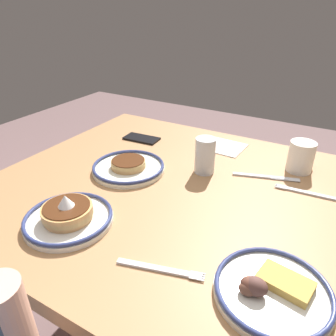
{
  "coord_description": "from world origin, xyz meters",
  "views": [
    {
      "loc": [
        -0.38,
        0.73,
        1.27
      ],
      "look_at": [
        0.07,
        -0.05,
        0.79
      ],
      "focal_mm": 33.73,
      "sensor_mm": 36.0,
      "label": 1
    }
  ],
  "objects_px": {
    "coffee_mug": "(302,156)",
    "plate_center_pancakes": "(68,216)",
    "plate_near_main": "(129,167)",
    "drinking_glass": "(205,157)",
    "fork_near": "(308,193)",
    "butter_knife": "(266,177)",
    "fork_far": "(160,269)",
    "cell_phone": "(142,139)",
    "paper_napkin": "(224,147)",
    "plate_far_companion": "(272,290)"
  },
  "relations": [
    {
      "from": "fork_far",
      "to": "plate_far_companion",
      "type": "bearing_deg",
      "value": -166.65
    },
    {
      "from": "plate_center_pancakes",
      "to": "drinking_glass",
      "type": "bearing_deg",
      "value": -114.14
    },
    {
      "from": "drinking_glass",
      "to": "fork_near",
      "type": "relative_size",
      "value": 0.63
    },
    {
      "from": "plate_near_main",
      "to": "plate_center_pancakes",
      "type": "height_order",
      "value": "plate_center_pancakes"
    },
    {
      "from": "plate_center_pancakes",
      "to": "fork_far",
      "type": "relative_size",
      "value": 1.19
    },
    {
      "from": "plate_near_main",
      "to": "plate_center_pancakes",
      "type": "relative_size",
      "value": 1.06
    },
    {
      "from": "fork_near",
      "to": "plate_center_pancakes",
      "type": "bearing_deg",
      "value": 41.38
    },
    {
      "from": "coffee_mug",
      "to": "plate_center_pancakes",
      "type": "bearing_deg",
      "value": 51.95
    },
    {
      "from": "plate_near_main",
      "to": "butter_knife",
      "type": "relative_size",
      "value": 1.17
    },
    {
      "from": "plate_far_companion",
      "to": "fork_far",
      "type": "bearing_deg",
      "value": 13.35
    },
    {
      "from": "fork_near",
      "to": "butter_knife",
      "type": "relative_size",
      "value": 0.92
    },
    {
      "from": "cell_phone",
      "to": "paper_napkin",
      "type": "height_order",
      "value": "cell_phone"
    },
    {
      "from": "cell_phone",
      "to": "paper_napkin",
      "type": "bearing_deg",
      "value": -167.24
    },
    {
      "from": "paper_napkin",
      "to": "fork_far",
      "type": "bearing_deg",
      "value": 99.5
    },
    {
      "from": "paper_napkin",
      "to": "fork_far",
      "type": "height_order",
      "value": "fork_far"
    },
    {
      "from": "plate_center_pancakes",
      "to": "drinking_glass",
      "type": "xyz_separation_m",
      "value": [
        -0.19,
        -0.43,
        0.03
      ]
    },
    {
      "from": "coffee_mug",
      "to": "butter_knife",
      "type": "height_order",
      "value": "coffee_mug"
    },
    {
      "from": "plate_near_main",
      "to": "coffee_mug",
      "type": "bearing_deg",
      "value": -149.95
    },
    {
      "from": "coffee_mug",
      "to": "fork_far",
      "type": "bearing_deg",
      "value": 74.09
    },
    {
      "from": "plate_far_companion",
      "to": "paper_napkin",
      "type": "bearing_deg",
      "value": -61.7
    },
    {
      "from": "coffee_mug",
      "to": "cell_phone",
      "type": "distance_m",
      "value": 0.62
    },
    {
      "from": "fork_far",
      "to": "plate_center_pancakes",
      "type": "bearing_deg",
      "value": -4.42
    },
    {
      "from": "plate_center_pancakes",
      "to": "plate_near_main",
      "type": "bearing_deg",
      "value": -83.8
    },
    {
      "from": "drinking_glass",
      "to": "cell_phone",
      "type": "distance_m",
      "value": 0.37
    },
    {
      "from": "plate_near_main",
      "to": "drinking_glass",
      "type": "distance_m",
      "value": 0.26
    },
    {
      "from": "plate_near_main",
      "to": "plate_far_companion",
      "type": "height_order",
      "value": "plate_far_companion"
    },
    {
      "from": "drinking_glass",
      "to": "fork_far",
      "type": "xyz_separation_m",
      "value": [
        -0.1,
        0.45,
        -0.05
      ]
    },
    {
      "from": "paper_napkin",
      "to": "fork_near",
      "type": "bearing_deg",
      "value": 150.13
    },
    {
      "from": "plate_near_main",
      "to": "butter_knife",
      "type": "xyz_separation_m",
      "value": [
        -0.42,
        -0.18,
        -0.01
      ]
    },
    {
      "from": "drinking_glass",
      "to": "cell_phone",
      "type": "bearing_deg",
      "value": -20.41
    },
    {
      "from": "plate_center_pancakes",
      "to": "coffee_mug",
      "type": "bearing_deg",
      "value": -128.05
    },
    {
      "from": "coffee_mug",
      "to": "fork_near",
      "type": "distance_m",
      "value": 0.16
    },
    {
      "from": "plate_near_main",
      "to": "drinking_glass",
      "type": "height_order",
      "value": "drinking_glass"
    },
    {
      "from": "cell_phone",
      "to": "butter_knife",
      "type": "height_order",
      "value": "cell_phone"
    },
    {
      "from": "plate_far_companion",
      "to": "coffee_mug",
      "type": "relative_size",
      "value": 2.02
    },
    {
      "from": "plate_far_companion",
      "to": "fork_near",
      "type": "distance_m",
      "value": 0.43
    },
    {
      "from": "plate_center_pancakes",
      "to": "plate_far_companion",
      "type": "distance_m",
      "value": 0.51
    },
    {
      "from": "plate_near_main",
      "to": "paper_napkin",
      "type": "xyz_separation_m",
      "value": [
        -0.21,
        -0.34,
        -0.01
      ]
    },
    {
      "from": "paper_napkin",
      "to": "plate_center_pancakes",
      "type": "bearing_deg",
      "value": 74.67
    },
    {
      "from": "fork_far",
      "to": "plate_near_main",
      "type": "bearing_deg",
      "value": -45.51
    },
    {
      "from": "cell_phone",
      "to": "plate_center_pancakes",
      "type": "bearing_deg",
      "value": 101.31
    },
    {
      "from": "plate_center_pancakes",
      "to": "fork_near",
      "type": "relative_size",
      "value": 1.2
    },
    {
      "from": "drinking_glass",
      "to": "butter_knife",
      "type": "relative_size",
      "value": 0.58
    },
    {
      "from": "plate_far_companion",
      "to": "coffee_mug",
      "type": "distance_m",
      "value": 0.57
    },
    {
      "from": "plate_near_main",
      "to": "fork_near",
      "type": "bearing_deg",
      "value": -164.94
    },
    {
      "from": "fork_near",
      "to": "butter_knife",
      "type": "distance_m",
      "value": 0.14
    },
    {
      "from": "plate_center_pancakes",
      "to": "fork_far",
      "type": "distance_m",
      "value": 0.29
    },
    {
      "from": "drinking_glass",
      "to": "fork_near",
      "type": "distance_m",
      "value": 0.33
    },
    {
      "from": "plate_center_pancakes",
      "to": "drinking_glass",
      "type": "relative_size",
      "value": 1.89
    },
    {
      "from": "plate_near_main",
      "to": "drinking_glass",
      "type": "bearing_deg",
      "value": -151.82
    }
  ]
}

